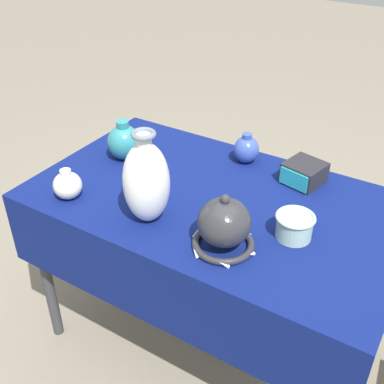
{
  "coord_description": "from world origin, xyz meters",
  "views": [
    {
      "loc": [
        0.68,
        -1.26,
        1.72
      ],
      "look_at": [
        0.01,
        -0.18,
        0.88
      ],
      "focal_mm": 45.0,
      "sensor_mm": 36.0,
      "label": 1
    }
  ],
  "objects_px": {
    "mosaic_tile_box": "(304,173)",
    "cup_wide_celadon": "(295,225)",
    "vase_tall_bulbous": "(146,182)",
    "jar_round_cobalt": "(246,149)",
    "vase_dome_bell": "(224,226)",
    "jar_round_ivory": "(68,185)",
    "jar_round_teal": "(124,142)"
  },
  "relations": [
    {
      "from": "vase_dome_bell",
      "to": "cup_wide_celadon",
      "type": "bearing_deg",
      "value": 43.67
    },
    {
      "from": "vase_tall_bulbous",
      "to": "cup_wide_celadon",
      "type": "distance_m",
      "value": 0.49
    },
    {
      "from": "jar_round_ivory",
      "to": "jar_round_teal",
      "type": "bearing_deg",
      "value": 91.61
    },
    {
      "from": "vase_tall_bulbous",
      "to": "jar_round_teal",
      "type": "xyz_separation_m",
      "value": [
        -0.33,
        0.29,
        -0.07
      ]
    },
    {
      "from": "vase_dome_bell",
      "to": "mosaic_tile_box",
      "type": "distance_m",
      "value": 0.49
    },
    {
      "from": "cup_wide_celadon",
      "to": "jar_round_ivory",
      "type": "bearing_deg",
      "value": -164.77
    },
    {
      "from": "cup_wide_celadon",
      "to": "jar_round_teal",
      "type": "xyz_separation_m",
      "value": [
        -0.77,
        0.12,
        0.03
      ]
    },
    {
      "from": "vase_dome_bell",
      "to": "jar_round_ivory",
      "type": "bearing_deg",
      "value": -175.29
    },
    {
      "from": "vase_dome_bell",
      "to": "cup_wide_celadon",
      "type": "distance_m",
      "value": 0.23
    },
    {
      "from": "jar_round_cobalt",
      "to": "vase_tall_bulbous",
      "type": "bearing_deg",
      "value": -101.28
    },
    {
      "from": "vase_tall_bulbous",
      "to": "jar_round_cobalt",
      "type": "bearing_deg",
      "value": 78.72
    },
    {
      "from": "vase_dome_bell",
      "to": "mosaic_tile_box",
      "type": "relative_size",
      "value": 1.27
    },
    {
      "from": "vase_dome_bell",
      "to": "mosaic_tile_box",
      "type": "xyz_separation_m",
      "value": [
        0.07,
        0.49,
        -0.04
      ]
    },
    {
      "from": "vase_dome_bell",
      "to": "jar_round_ivory",
      "type": "relative_size",
      "value": 1.85
    },
    {
      "from": "mosaic_tile_box",
      "to": "jar_round_ivory",
      "type": "bearing_deg",
      "value": -128.76
    },
    {
      "from": "vase_dome_bell",
      "to": "jar_round_teal",
      "type": "height_order",
      "value": "vase_dome_bell"
    },
    {
      "from": "jar_round_ivory",
      "to": "vase_dome_bell",
      "type": "bearing_deg",
      "value": 4.71
    },
    {
      "from": "vase_dome_bell",
      "to": "jar_round_ivory",
      "type": "xyz_separation_m",
      "value": [
        -0.6,
        -0.05,
        -0.03
      ]
    },
    {
      "from": "mosaic_tile_box",
      "to": "jar_round_ivory",
      "type": "height_order",
      "value": "jar_round_ivory"
    },
    {
      "from": "vase_dome_bell",
      "to": "jar_round_cobalt",
      "type": "xyz_separation_m",
      "value": [
        -0.18,
        0.51,
        -0.02
      ]
    },
    {
      "from": "jar_round_cobalt",
      "to": "jar_round_ivory",
      "type": "bearing_deg",
      "value": -126.81
    },
    {
      "from": "mosaic_tile_box",
      "to": "cup_wide_celadon",
      "type": "xyz_separation_m",
      "value": [
        0.09,
        -0.33,
        0.0
      ]
    },
    {
      "from": "mosaic_tile_box",
      "to": "jar_round_cobalt",
      "type": "relative_size",
      "value": 1.32
    },
    {
      "from": "jar_round_teal",
      "to": "jar_round_ivory",
      "type": "bearing_deg",
      "value": -88.39
    },
    {
      "from": "mosaic_tile_box",
      "to": "cup_wide_celadon",
      "type": "distance_m",
      "value": 0.34
    },
    {
      "from": "vase_tall_bulbous",
      "to": "cup_wide_celadon",
      "type": "xyz_separation_m",
      "value": [
        0.45,
        0.16,
        -0.1
      ]
    },
    {
      "from": "mosaic_tile_box",
      "to": "cup_wide_celadon",
      "type": "height_order",
      "value": "cup_wide_celadon"
    },
    {
      "from": "vase_tall_bulbous",
      "to": "jar_round_cobalt",
      "type": "xyz_separation_m",
      "value": [
        0.1,
        0.52,
        -0.09
      ]
    },
    {
      "from": "jar_round_ivory",
      "to": "jar_round_teal",
      "type": "height_order",
      "value": "jar_round_teal"
    },
    {
      "from": "jar_round_ivory",
      "to": "jar_round_cobalt",
      "type": "height_order",
      "value": "jar_round_cobalt"
    },
    {
      "from": "mosaic_tile_box",
      "to": "vase_tall_bulbous",
      "type": "bearing_deg",
      "value": -113.13
    },
    {
      "from": "mosaic_tile_box",
      "to": "jar_round_ivory",
      "type": "xyz_separation_m",
      "value": [
        -0.67,
        -0.53,
        0.01
      ]
    }
  ]
}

